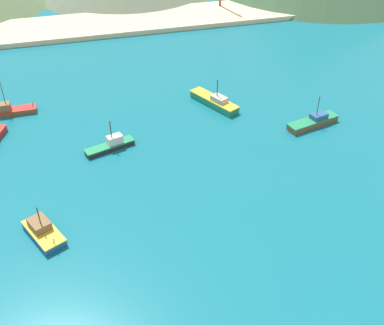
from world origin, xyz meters
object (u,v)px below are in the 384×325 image
Objects in this scene: fishing_boat_3 at (215,101)px; fishing_boat_4 at (43,231)px; fishing_boat_7 at (111,145)px; fishing_boat_6 at (313,122)px; fishing_boat_9 at (10,110)px.

fishing_boat_3 reaches higher than fishing_boat_4.
fishing_boat_4 is 0.89× the size of fishing_boat_7.
fishing_boat_6 is (48.01, 16.07, -0.08)m from fishing_boat_4.
fishing_boat_6 is at bearing 18.51° from fishing_boat_4.
fishing_boat_6 reaches higher than fishing_boat_4.
fishing_boat_7 reaches higher than fishing_boat_4.
fishing_boat_3 is 19.16m from fishing_boat_6.
fishing_boat_6 is 36.59m from fishing_boat_7.
fishing_boat_9 is (-53.48, 18.64, -0.01)m from fishing_boat_6.
fishing_boat_6 reaches higher than fishing_boat_7.
fishing_boat_6 is at bearing -37.68° from fishing_boat_3.
fishing_boat_7 is at bearing 176.70° from fishing_boat_6.
fishing_boat_9 is at bearing 169.75° from fishing_boat_3.
fishing_boat_6 is at bearing -19.21° from fishing_boat_9.
fishing_boat_4 is 0.74× the size of fishing_boat_6.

